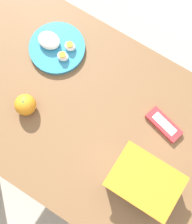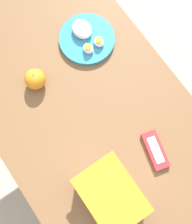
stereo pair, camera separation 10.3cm
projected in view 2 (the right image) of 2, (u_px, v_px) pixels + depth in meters
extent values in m
plane|color=#B2A899|center=(98.00, 153.00, 1.76)|extent=(10.00, 10.00, 0.00)
cube|color=brown|center=(99.00, 128.00, 1.06)|extent=(1.29, 0.65, 0.03)
cylinder|color=brown|center=(76.00, 18.00, 1.58)|extent=(0.05, 0.05, 0.70)
cube|color=white|center=(111.00, 195.00, 0.95)|extent=(0.19, 0.14, 0.09)
cube|color=beige|center=(110.00, 195.00, 0.97)|extent=(0.17, 0.13, 0.05)
cube|color=orange|center=(111.00, 195.00, 0.90)|extent=(0.21, 0.15, 0.01)
ellipsoid|color=gray|center=(123.00, 208.00, 0.94)|extent=(0.06, 0.05, 0.03)
ellipsoid|color=gray|center=(103.00, 179.00, 0.96)|extent=(0.05, 0.05, 0.03)
sphere|color=orange|center=(35.00, 79.00, 1.05)|extent=(0.07, 0.07, 0.07)
cylinder|color=#4C662D|center=(33.00, 75.00, 1.02)|extent=(0.01, 0.01, 0.00)
cylinder|color=teal|center=(87.00, 39.00, 1.12)|extent=(0.20, 0.20, 0.02)
ellipsoid|color=white|center=(82.00, 29.00, 1.10)|extent=(0.08, 0.07, 0.03)
ellipsoid|color=white|center=(99.00, 42.00, 1.09)|extent=(0.04, 0.03, 0.02)
cylinder|color=#F4A823|center=(99.00, 40.00, 1.08)|extent=(0.02, 0.02, 0.01)
ellipsoid|color=white|center=(88.00, 49.00, 1.09)|extent=(0.04, 0.03, 0.02)
cylinder|color=#F4A823|center=(88.00, 47.00, 1.07)|extent=(0.02, 0.02, 0.01)
cube|color=#B7282D|center=(155.00, 150.00, 1.02)|extent=(0.14, 0.08, 0.02)
cube|color=white|center=(156.00, 150.00, 1.01)|extent=(0.09, 0.05, 0.00)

